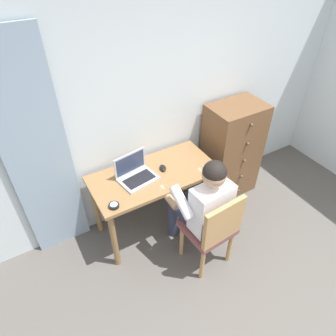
# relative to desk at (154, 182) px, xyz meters

# --- Properties ---
(wall_back) EXTENTS (4.80, 0.05, 2.50)m
(wall_back) POSITION_rel_desk_xyz_m (0.32, 0.37, 0.62)
(wall_back) COLOR silver
(wall_back) RESTS_ON ground_plane
(curtain_panel) EXTENTS (0.52, 0.03, 2.14)m
(curtain_panel) POSITION_rel_desk_xyz_m (-0.92, 0.30, 0.44)
(curtain_panel) COLOR #8EA3B7
(curtain_panel) RESTS_ON ground_plane
(desk) EXTENTS (1.23, 0.60, 0.75)m
(desk) POSITION_rel_desk_xyz_m (0.00, 0.00, 0.00)
(desk) COLOR olive
(desk) RESTS_ON ground_plane
(dresser) EXTENTS (0.61, 0.46, 1.15)m
(dresser) POSITION_rel_desk_xyz_m (1.06, 0.10, -0.06)
(dresser) COLOR brown
(dresser) RESTS_ON ground_plane
(chair) EXTENTS (0.45, 0.43, 0.89)m
(chair) POSITION_rel_desk_xyz_m (0.23, -0.68, -0.13)
(chair) COLOR brown
(chair) RESTS_ON ground_plane
(person_seated) EXTENTS (0.55, 0.60, 1.21)m
(person_seated) POSITION_rel_desk_xyz_m (0.22, -0.50, 0.05)
(person_seated) COLOR #33384C
(person_seated) RESTS_ON ground_plane
(laptop) EXTENTS (0.38, 0.30, 0.24)m
(laptop) POSITION_rel_desk_xyz_m (-0.17, 0.03, 0.16)
(laptop) COLOR #B7BABF
(laptop) RESTS_ON desk
(computer_mouse) EXTENTS (0.09, 0.11, 0.03)m
(computer_mouse) POSITION_rel_desk_xyz_m (0.11, 0.01, 0.13)
(computer_mouse) COLOR black
(computer_mouse) RESTS_ON desk
(desk_clock) EXTENTS (0.09, 0.09, 0.03)m
(desk_clock) POSITION_rel_desk_xyz_m (-0.50, -0.21, 0.13)
(desk_clock) COLOR black
(desk_clock) RESTS_ON desk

